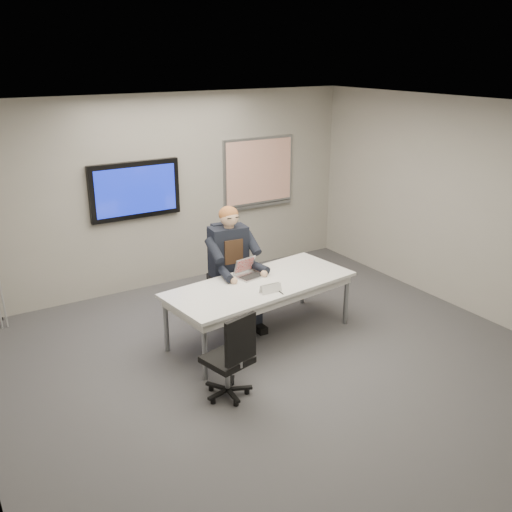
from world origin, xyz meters
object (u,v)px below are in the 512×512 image
office_chair_far (227,290)px  office_chair_near (230,371)px  conference_table (260,289)px  seated_person (236,279)px  laptop (248,272)px

office_chair_far → office_chair_near: (-0.91, -1.70, -0.06)m
office_chair_far → office_chair_near: 1.93m
conference_table → office_chair_far: office_chair_far is taller
seated_person → laptop: 0.26m
seated_person → laptop: size_ratio=4.47×
conference_table → seated_person: 0.47m
office_chair_near → seated_person: bearing=-135.5°
conference_table → office_chair_far: 0.80m
office_chair_far → seated_person: (-0.02, -0.28, 0.26)m
conference_table → office_chair_near: office_chair_near is taller
conference_table → seated_person: bearing=91.2°
seated_person → office_chair_near: bearing=-115.8°
office_chair_far → laptop: bearing=-65.3°
conference_table → office_chair_near: (-0.96, -0.96, -0.34)m
office_chair_near → laptop: office_chair_near is taller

